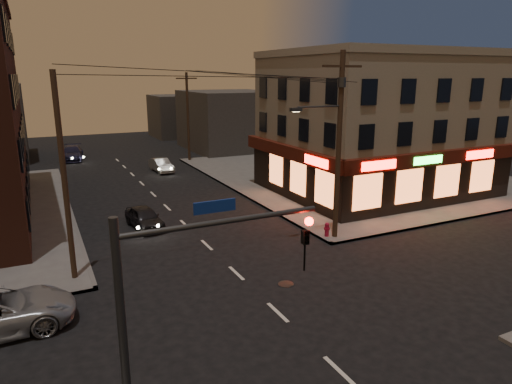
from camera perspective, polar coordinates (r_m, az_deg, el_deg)
ground at (r=18.29m, az=2.73°, el=-14.81°), size 120.00×120.00×0.00m
sidewalk_ne at (r=42.74m, az=11.75°, el=2.21°), size 24.00×28.00×0.15m
pizza_building at (r=36.37m, az=14.94°, el=8.33°), size 15.85×12.85×10.50m
bg_building_ne_a at (r=56.58m, az=-3.31°, el=8.95°), size 10.00×12.00×7.00m
bg_building_ne_b at (r=69.10m, az=-9.42°, el=9.37°), size 8.00×8.00×6.00m
utility_pole_main at (r=24.66m, az=10.14°, el=6.85°), size 4.20×0.44×10.00m
utility_pole_far at (r=48.38m, az=-8.51°, el=9.25°), size 0.26×0.26×9.00m
utility_pole_west at (r=20.92m, az=-22.85°, el=1.49°), size 0.24×0.24×9.00m
traffic_signal at (r=9.87m, az=-10.31°, el=-14.83°), size 4.49×0.32×6.47m
sedan_near at (r=28.11m, az=-13.76°, el=-3.13°), size 1.95×3.91×1.28m
sedan_mid at (r=44.05m, az=-11.76°, el=3.31°), size 1.61×3.90×1.26m
sedan_far at (r=52.83m, az=-21.99°, el=4.51°), size 2.77×5.38×1.49m
fire_hydrant at (r=25.84m, az=8.86°, el=-4.56°), size 0.36×0.36×0.80m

